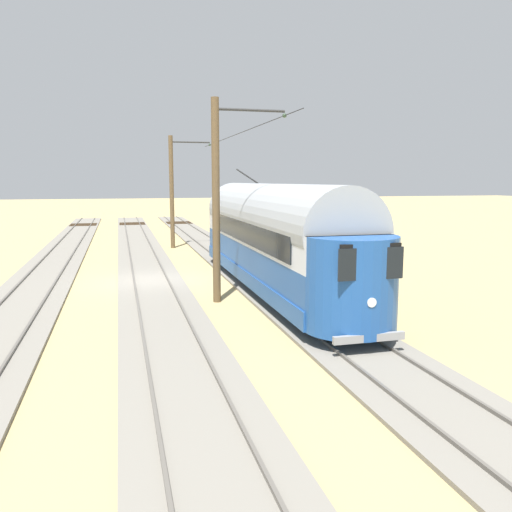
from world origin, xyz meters
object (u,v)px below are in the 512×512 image
Objects in this scene: catenary_pole_mid_near at (218,198)px; switch_stand at (234,234)px; vintage_streetcar at (272,235)px; catenary_pole_foreground at (173,190)px.

catenary_pole_mid_near reaches higher than switch_stand.
catenary_pole_mid_near is at bearing 30.85° from vintage_streetcar.
catenary_pole_foreground is at bearing 12.38° from switch_stand.
catenary_pole_foreground is at bearing -80.22° from vintage_streetcar.
catenary_pole_foreground is 5.92× the size of switch_stand.
vintage_streetcar is at bearing -149.15° from catenary_pole_mid_near.
vintage_streetcar is 2.35× the size of catenary_pole_mid_near.
switch_stand is at bearing -104.20° from catenary_pole_mid_near.
vintage_streetcar is 13.88× the size of switch_stand.
vintage_streetcar is at bearing 99.78° from catenary_pole_foreground.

